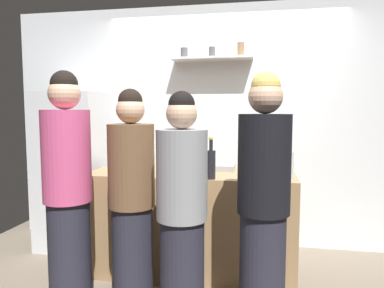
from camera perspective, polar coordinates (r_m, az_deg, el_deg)
The scene contains 13 objects.
back_wall_assembly at distance 3.94m, azimuth 5.11°, elevation 2.92°, with size 4.80×0.32×2.60m.
refrigerator at distance 4.07m, azimuth -18.23°, elevation -3.95°, with size 0.67×0.68×1.66m.
counter at distance 3.35m, azimuth 0.00°, elevation -12.19°, with size 1.82×0.76×0.92m, color #9E7A51.
baking_pan at distance 3.33m, azimuth 3.92°, elevation -3.71°, with size 0.34×0.24×0.05m, color gray.
utensil_holder at distance 3.13m, azimuth -9.04°, elevation -3.76°, with size 0.11×0.11×0.22m.
wine_bottle_green_glass at distance 3.48m, azimuth -10.34°, elevation -1.99°, with size 0.08×0.08×0.30m.
wine_bottle_pale_glass at distance 3.27m, azimuth -3.02°, elevation -2.01°, with size 0.08×0.08×0.35m.
wine_bottle_dark_glass at distance 2.87m, azimuth 3.01°, elevation -3.10°, with size 0.07×0.07×0.34m.
water_bottle_plastic at distance 3.02m, azimuth 15.14°, elevation -3.08°, with size 0.09×0.09×0.26m.
person_grey_hoodie at distance 2.41m, azimuth -1.63°, elevation -11.15°, with size 0.34×0.34×1.60m.
person_pink_top at distance 2.72m, azimuth -19.28°, elevation -7.62°, with size 0.34×0.34×1.75m.
person_blonde at distance 2.39m, azimuth 11.37°, elevation -9.69°, with size 0.34×0.34×1.72m.
person_brown_jacket at distance 2.69m, azimuth -9.62°, elevation -9.08°, with size 0.34×0.34×1.63m.
Camera 1 is at (0.36, -2.67, 1.47)m, focal length 33.28 mm.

